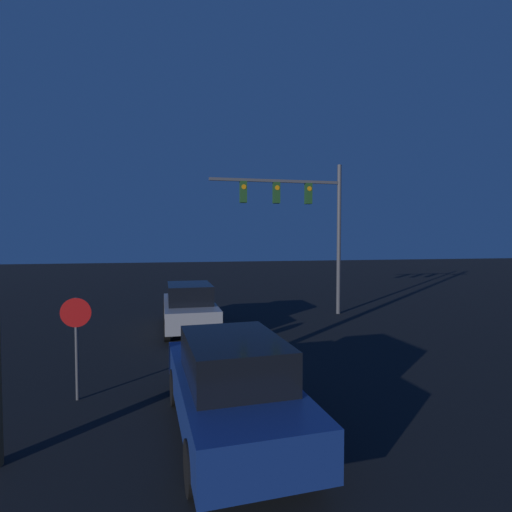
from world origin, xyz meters
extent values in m
cube|color=navy|center=(-1.52, 8.50, 0.71)|extent=(2.09, 4.85, 0.70)
cube|color=black|center=(-1.50, 8.26, 1.40)|extent=(1.67, 2.38, 0.67)
cylinder|color=black|center=(-2.44, 9.92, 0.36)|extent=(0.24, 0.73, 0.72)
cylinder|color=black|center=(-0.79, 10.02, 0.36)|extent=(0.24, 0.73, 0.72)
cylinder|color=black|center=(-2.25, 6.98, 0.36)|extent=(0.24, 0.73, 0.72)
cylinder|color=black|center=(-0.60, 7.08, 0.36)|extent=(0.24, 0.73, 0.72)
sphere|color=#F9EFC6|center=(-2.16, 10.86, 0.78)|extent=(0.18, 0.18, 0.18)
sphere|color=#F9EFC6|center=(-1.18, 10.92, 0.78)|extent=(0.18, 0.18, 0.18)
cube|color=#99999E|center=(-1.85, 16.60, 0.71)|extent=(1.89, 4.78, 0.70)
cube|color=black|center=(-1.85, 16.36, 1.40)|extent=(1.57, 2.32, 0.67)
cylinder|color=black|center=(-2.71, 18.05, 0.36)|extent=(0.21, 0.72, 0.72)
cylinder|color=black|center=(-1.06, 18.09, 0.36)|extent=(0.21, 0.72, 0.72)
cylinder|color=black|center=(-2.65, 15.11, 0.36)|extent=(0.21, 0.72, 0.72)
cylinder|color=black|center=(-1.00, 15.14, 0.36)|extent=(0.21, 0.72, 0.72)
sphere|color=#F9EFC6|center=(-2.40, 18.98, 0.78)|extent=(0.18, 0.18, 0.18)
sphere|color=#F9EFC6|center=(-1.41, 19.00, 0.78)|extent=(0.18, 0.18, 0.18)
cylinder|color=#4C4C51|center=(4.86, 18.45, 3.33)|extent=(0.18, 0.18, 6.65)
cube|color=#4C4C51|center=(1.97, 18.45, 5.85)|extent=(5.79, 0.12, 0.12)
cube|color=#1E471E|center=(3.41, 18.45, 5.34)|extent=(0.28, 0.28, 0.90)
cylinder|color=orange|center=(3.41, 18.30, 5.55)|extent=(0.20, 0.02, 0.20)
cube|color=#1E471E|center=(1.97, 18.45, 5.34)|extent=(0.28, 0.28, 0.90)
cylinder|color=orange|center=(1.97, 18.30, 5.55)|extent=(0.20, 0.02, 0.20)
cube|color=#1E471E|center=(0.52, 18.45, 5.34)|extent=(0.28, 0.28, 0.90)
cylinder|color=orange|center=(0.52, 18.30, 5.55)|extent=(0.20, 0.02, 0.20)
cylinder|color=#4C4C51|center=(-4.44, 10.60, 1.08)|extent=(0.07, 0.07, 2.15)
cylinder|color=red|center=(-4.44, 10.58, 1.84)|extent=(0.61, 0.03, 0.61)
camera|label=1|loc=(-2.51, 1.78, 3.38)|focal=28.00mm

